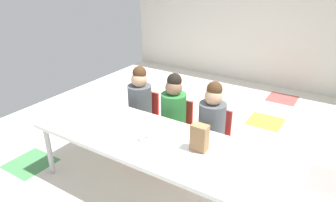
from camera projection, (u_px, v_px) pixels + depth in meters
ground_plane at (186, 163)px, 3.23m from camera, size 5.20×5.56×0.02m
back_wall at (273, 12)px, 4.90m from camera, size 5.20×0.10×2.42m
craft_table at (153, 142)px, 2.62m from camera, size 2.16×0.77×0.55m
seated_child_near_camera at (140, 99)px, 3.36m from camera, size 0.32×0.31×0.92m
seated_child_middle_seat at (174, 108)px, 3.15m from camera, size 0.32×0.31×0.92m
seated_child_far_right at (212, 118)px, 2.94m from camera, size 0.32×0.31×0.92m
paper_bag_brown at (200, 138)px, 2.40m from camera, size 0.13×0.09×0.22m
paper_plate_near_edge at (145, 140)px, 2.56m from camera, size 0.18×0.18×0.01m
paper_plate_center_table at (168, 157)px, 2.34m from camera, size 0.18×0.18×0.01m
donut_powdered_on_plate at (145, 138)px, 2.56m from camera, size 0.11×0.11×0.03m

